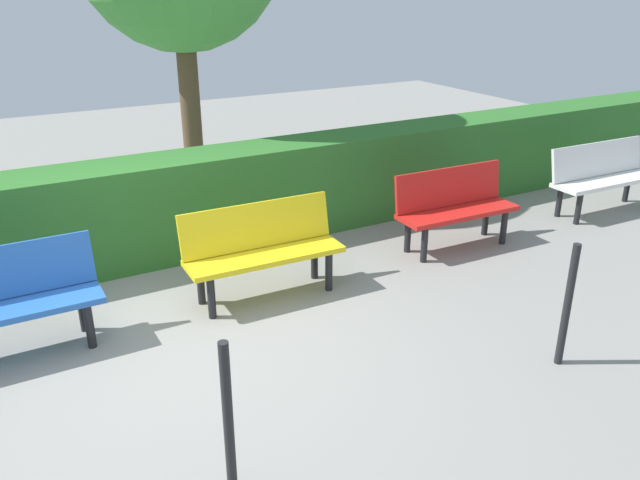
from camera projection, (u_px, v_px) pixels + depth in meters
ground_plane at (173, 349)px, 5.11m from camera, size 21.10×21.10×0.00m
bench_white at (603, 174)px, 7.97m from camera, size 1.55×0.51×0.86m
bench_red at (454, 205)px, 6.91m from camera, size 1.40×0.49×0.86m
bench_yellow at (262, 247)px, 5.84m from camera, size 1.47×0.51×0.86m
hedge_row at (211, 201)px, 6.87m from camera, size 17.10×0.67×1.06m
railing_post_mid at (567, 306)px, 4.74m from camera, size 0.06×0.06×1.00m
railing_post_far at (228, 420)px, 3.52m from camera, size 0.06×0.06×1.00m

